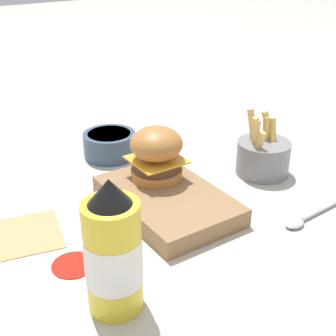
{
  "coord_description": "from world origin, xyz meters",
  "views": [
    {
      "loc": [
        -0.62,
        0.42,
        0.47
      ],
      "look_at": [
        0.01,
        -0.0,
        0.09
      ],
      "focal_mm": 50.0,
      "sensor_mm": 36.0,
      "label": 1
    }
  ],
  "objects_px": {
    "side_bowl": "(110,144)",
    "ketchup_bottle": "(113,253)",
    "spoon": "(308,217)",
    "serving_board": "(168,200)",
    "burger": "(156,153)",
    "fries_basket": "(263,156)"
  },
  "relations": [
    {
      "from": "serving_board",
      "to": "fries_basket",
      "type": "relative_size",
      "value": 1.94
    },
    {
      "from": "ketchup_bottle",
      "to": "side_bowl",
      "type": "height_order",
      "value": "ketchup_bottle"
    },
    {
      "from": "serving_board",
      "to": "spoon",
      "type": "xyz_separation_m",
      "value": [
        -0.17,
        -0.19,
        -0.01
      ]
    },
    {
      "from": "burger",
      "to": "side_bowl",
      "type": "relative_size",
      "value": 0.87
    },
    {
      "from": "fries_basket",
      "to": "side_bowl",
      "type": "xyz_separation_m",
      "value": [
        0.26,
        0.23,
        -0.01
      ]
    },
    {
      "from": "burger",
      "to": "ketchup_bottle",
      "type": "bearing_deg",
      "value": 137.1
    },
    {
      "from": "side_bowl",
      "to": "ketchup_bottle",
      "type": "bearing_deg",
      "value": 153.48
    },
    {
      "from": "ketchup_bottle",
      "to": "side_bowl",
      "type": "distance_m",
      "value": 0.5
    },
    {
      "from": "fries_basket",
      "to": "spoon",
      "type": "relative_size",
      "value": 0.73
    },
    {
      "from": "burger",
      "to": "spoon",
      "type": "bearing_deg",
      "value": -143.15
    },
    {
      "from": "burger",
      "to": "side_bowl",
      "type": "height_order",
      "value": "burger"
    },
    {
      "from": "fries_basket",
      "to": "spoon",
      "type": "xyz_separation_m",
      "value": [
        -0.18,
        0.06,
        -0.03
      ]
    },
    {
      "from": "ketchup_bottle",
      "to": "serving_board",
      "type": "bearing_deg",
      "value": -49.59
    },
    {
      "from": "side_bowl",
      "to": "spoon",
      "type": "distance_m",
      "value": 0.48
    },
    {
      "from": "ketchup_bottle",
      "to": "side_bowl",
      "type": "bearing_deg",
      "value": -26.52
    },
    {
      "from": "fries_basket",
      "to": "serving_board",
      "type": "bearing_deg",
      "value": 92.22
    },
    {
      "from": "serving_board",
      "to": "fries_basket",
      "type": "height_order",
      "value": "fries_basket"
    },
    {
      "from": "fries_basket",
      "to": "side_bowl",
      "type": "bearing_deg",
      "value": 41.86
    },
    {
      "from": "ketchup_bottle",
      "to": "fries_basket",
      "type": "distance_m",
      "value": 0.5
    },
    {
      "from": "burger",
      "to": "fries_basket",
      "type": "distance_m",
      "value": 0.25
    },
    {
      "from": "side_bowl",
      "to": "serving_board",
      "type": "bearing_deg",
      "value": 176.18
    },
    {
      "from": "serving_board",
      "to": "ketchup_bottle",
      "type": "height_order",
      "value": "ketchup_bottle"
    }
  ]
}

